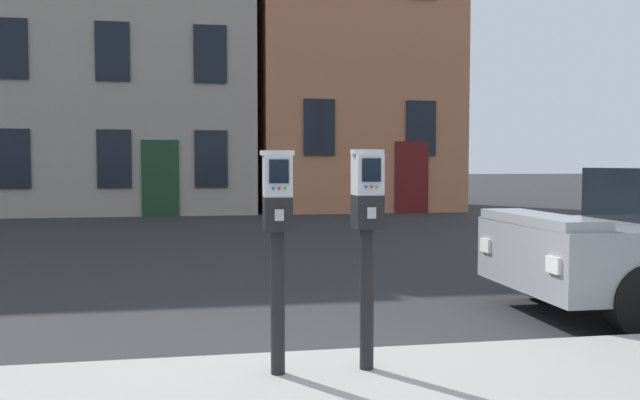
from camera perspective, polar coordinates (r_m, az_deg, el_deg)
ground_plane at (r=4.76m, az=0.05°, el=-14.83°), size 160.00×160.00×0.00m
parking_meter_near_kerb at (r=4.21m, az=-3.62°, el=-1.76°), size 0.22×0.25×1.41m
parking_meter_twin_adjacent at (r=4.32m, az=4.01°, el=-1.57°), size 0.22×0.25×1.42m
townhouse_grey_stucco at (r=22.39m, az=-16.26°, el=14.06°), size 7.75×5.99×11.50m
townhouse_brownstone at (r=22.98m, az=2.47°, el=16.52°), size 6.03×5.88×13.56m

